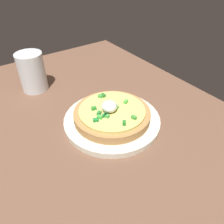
# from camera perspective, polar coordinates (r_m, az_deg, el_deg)

# --- Properties ---
(dining_table) EXTENTS (1.17, 0.75, 0.03)m
(dining_table) POSITION_cam_1_polar(r_m,az_deg,el_deg) (0.57, -0.14, -7.91)
(dining_table) COLOR brown
(dining_table) RESTS_ON ground
(plate) EXTENTS (0.26, 0.26, 0.02)m
(plate) POSITION_cam_1_polar(r_m,az_deg,el_deg) (0.60, -0.00, -2.10)
(plate) COLOR silver
(plate) RESTS_ON dining_table
(pizza) EXTENTS (0.20, 0.20, 0.06)m
(pizza) POSITION_cam_1_polar(r_m,az_deg,el_deg) (0.59, -0.03, -0.41)
(pizza) COLOR #AF7E48
(pizza) RESTS_ON plate
(cup_near) EXTENTS (0.08, 0.08, 0.12)m
(cup_near) POSITION_cam_1_polar(r_m,az_deg,el_deg) (0.76, -19.60, 9.33)
(cup_near) COLOR silver
(cup_near) RESTS_ON dining_table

